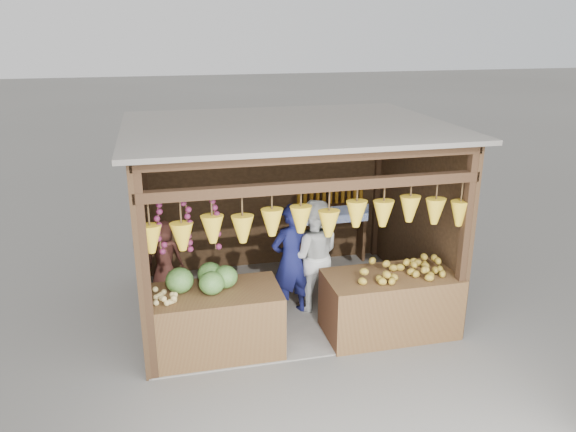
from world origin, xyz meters
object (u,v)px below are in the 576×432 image
object	(u,v)px
man_standing	(291,260)
vendor_seated	(164,257)
counter_left	(218,322)
counter_right	(390,304)
woman_standing	(313,255)

from	to	relation	value
man_standing	vendor_seated	xyz separation A→B (m)	(-1.70, 0.43, 0.04)
counter_left	vendor_seated	size ratio (longest dim) A/B	1.49
counter_left	counter_right	xyz separation A→B (m)	(2.27, -0.05, -0.00)
counter_right	woman_standing	distance (m)	1.27
counter_left	vendor_seated	bearing A→B (deg)	116.38
woman_standing	vendor_seated	world-z (taller)	woman_standing
counter_left	vendor_seated	world-z (taller)	vendor_seated
counter_right	vendor_seated	bearing A→B (deg)	156.73
counter_left	woman_standing	world-z (taller)	woman_standing
counter_left	man_standing	distance (m)	1.40
counter_left	vendor_seated	distance (m)	1.39
man_standing	vendor_seated	size ratio (longest dim) A/B	1.56
counter_right	woman_standing	world-z (taller)	woman_standing
counter_right	man_standing	world-z (taller)	man_standing
counter_right	vendor_seated	world-z (taller)	vendor_seated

